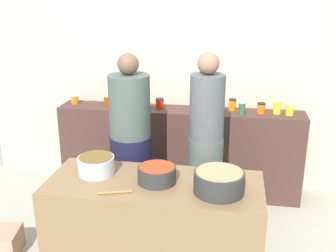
# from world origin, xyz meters

# --- Properties ---
(ground) EXTENTS (12.00, 12.00, 0.00)m
(ground) POSITION_xyz_m (0.00, 0.00, 0.00)
(ground) COLOR #A6A18D
(storefront_wall) EXTENTS (4.80, 0.12, 3.00)m
(storefront_wall) POSITION_xyz_m (0.00, 1.45, 1.50)
(storefront_wall) COLOR #B9AD96
(storefront_wall) RESTS_ON ground
(display_shelf) EXTENTS (2.70, 0.36, 0.99)m
(display_shelf) POSITION_xyz_m (0.00, 1.10, 0.50)
(display_shelf) COLOR #432B25
(display_shelf) RESTS_ON ground
(prep_table) EXTENTS (1.70, 0.70, 0.80)m
(prep_table) POSITION_xyz_m (0.00, -0.30, 0.40)
(prep_table) COLOR brown
(prep_table) RESTS_ON ground
(preserve_jar_0) EXTENTS (0.08, 0.08, 0.10)m
(preserve_jar_0) POSITION_xyz_m (-1.22, 1.14, 1.04)
(preserve_jar_0) COLOR orange
(preserve_jar_0) RESTS_ON display_shelf
(preserve_jar_1) EXTENTS (0.08, 0.08, 0.11)m
(preserve_jar_1) POSITION_xyz_m (-0.83, 1.14, 1.05)
(preserve_jar_1) COLOR #87340D
(preserve_jar_1) RESTS_ON display_shelf
(preserve_jar_2) EXTENTS (0.08, 0.08, 0.15)m
(preserve_jar_2) POSITION_xyz_m (-0.67, 1.11, 1.06)
(preserve_jar_2) COLOR #45205B
(preserve_jar_2) RESTS_ON display_shelf
(preserve_jar_3) EXTENTS (0.07, 0.07, 0.14)m
(preserve_jar_3) POSITION_xyz_m (-0.48, 1.15, 1.06)
(preserve_jar_3) COLOR #96361B
(preserve_jar_3) RESTS_ON display_shelf
(preserve_jar_4) EXTENTS (0.09, 0.09, 0.11)m
(preserve_jar_4) POSITION_xyz_m (-0.22, 1.09, 1.05)
(preserve_jar_4) COLOR red
(preserve_jar_4) RESTS_ON display_shelf
(preserve_jar_5) EXTENTS (0.09, 0.09, 0.15)m
(preserve_jar_5) POSITION_xyz_m (0.28, 1.10, 1.06)
(preserve_jar_5) COLOR gold
(preserve_jar_5) RESTS_ON display_shelf
(preserve_jar_6) EXTENTS (0.08, 0.08, 0.12)m
(preserve_jar_6) POSITION_xyz_m (0.57, 1.17, 1.05)
(preserve_jar_6) COLOR orange
(preserve_jar_6) RESTS_ON display_shelf
(preserve_jar_7) EXTENTS (0.07, 0.07, 0.13)m
(preserve_jar_7) POSITION_xyz_m (0.67, 1.03, 1.06)
(preserve_jar_7) COLOR #2C5C34
(preserve_jar_7) RESTS_ON display_shelf
(preserve_jar_8) EXTENTS (0.09, 0.09, 0.11)m
(preserve_jar_8) POSITION_xyz_m (0.87, 1.10, 1.05)
(preserve_jar_8) COLOR orange
(preserve_jar_8) RESTS_ON display_shelf
(preserve_jar_9) EXTENTS (0.09, 0.09, 0.14)m
(preserve_jar_9) POSITION_xyz_m (1.04, 1.12, 1.06)
(preserve_jar_9) COLOR yellow
(preserve_jar_9) RESTS_ON display_shelf
(preserve_jar_10) EXTENTS (0.09, 0.09, 0.13)m
(preserve_jar_10) POSITION_xyz_m (1.16, 1.09, 1.06)
(preserve_jar_10) COLOR yellow
(preserve_jar_10) RESTS_ON display_shelf
(cooking_pot_left) EXTENTS (0.30, 0.30, 0.15)m
(cooking_pot_left) POSITION_xyz_m (-0.50, -0.22, 0.88)
(cooking_pot_left) COLOR #B7B7BC
(cooking_pot_left) RESTS_ON prep_table
(cooking_pot_center) EXTENTS (0.30, 0.30, 0.13)m
(cooking_pot_center) POSITION_xyz_m (0.02, -0.29, 0.87)
(cooking_pot_center) COLOR #2D2D2D
(cooking_pot_center) RESTS_ON prep_table
(cooking_pot_right) EXTENTS (0.38, 0.38, 0.17)m
(cooking_pot_right) POSITION_xyz_m (0.51, -0.38, 0.88)
(cooking_pot_right) COLOR #2D2D2D
(cooking_pot_right) RESTS_ON prep_table
(wooden_spoon) EXTENTS (0.24, 0.09, 0.02)m
(wooden_spoon) POSITION_xyz_m (-0.25, -0.53, 0.81)
(wooden_spoon) COLOR #9E703D
(wooden_spoon) RESTS_ON prep_table
(cook_with_tongs) EXTENTS (0.39, 0.39, 1.71)m
(cook_with_tongs) POSITION_xyz_m (-0.35, 0.32, 0.77)
(cook_with_tongs) COLOR black
(cook_with_tongs) RESTS_ON ground
(cook_in_cap) EXTENTS (0.32, 0.32, 1.73)m
(cook_in_cap) POSITION_xyz_m (0.35, 0.35, 0.79)
(cook_in_cap) COLOR #4C554F
(cook_in_cap) RESTS_ON ground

